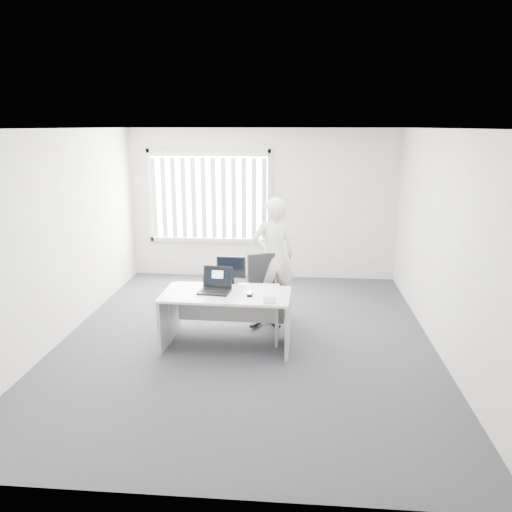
# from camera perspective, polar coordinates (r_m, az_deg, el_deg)

# --- Properties ---
(ground) EXTENTS (6.00, 6.00, 0.00)m
(ground) POSITION_cam_1_polar(r_m,az_deg,el_deg) (6.90, -1.12, -9.56)
(ground) COLOR #4E4D55
(ground) RESTS_ON ground
(wall_back) EXTENTS (5.00, 0.02, 2.80)m
(wall_back) POSITION_cam_1_polar(r_m,az_deg,el_deg) (9.39, 0.74, 5.88)
(wall_back) COLOR silver
(wall_back) RESTS_ON ground
(wall_front) EXTENTS (5.00, 0.02, 2.80)m
(wall_front) POSITION_cam_1_polar(r_m,az_deg,el_deg) (3.62, -6.20, -8.69)
(wall_front) COLOR silver
(wall_front) RESTS_ON ground
(wall_left) EXTENTS (0.02, 6.00, 2.80)m
(wall_left) POSITION_cam_1_polar(r_m,az_deg,el_deg) (7.16, -21.52, 2.09)
(wall_left) COLOR silver
(wall_left) RESTS_ON ground
(wall_right) EXTENTS (0.02, 6.00, 2.80)m
(wall_right) POSITION_cam_1_polar(r_m,az_deg,el_deg) (6.68, 20.68, 1.33)
(wall_right) COLOR silver
(wall_right) RESTS_ON ground
(ceiling) EXTENTS (5.00, 6.00, 0.02)m
(ceiling) POSITION_cam_1_polar(r_m,az_deg,el_deg) (6.30, -1.25, 14.37)
(ceiling) COLOR white
(ceiling) RESTS_ON wall_back
(window) EXTENTS (2.32, 0.06, 1.76)m
(window) POSITION_cam_1_polar(r_m,az_deg,el_deg) (9.46, -5.37, 6.80)
(window) COLOR beige
(window) RESTS_ON wall_back
(blinds) EXTENTS (2.20, 0.10, 1.50)m
(blinds) POSITION_cam_1_polar(r_m,az_deg,el_deg) (9.40, -5.43, 6.57)
(blinds) COLOR white
(blinds) RESTS_ON wall_back
(desk_near) EXTENTS (1.66, 0.81, 0.75)m
(desk_near) POSITION_cam_1_polar(r_m,az_deg,el_deg) (6.49, -3.43, -6.03)
(desk_near) COLOR white
(desk_near) RESTS_ON ground
(desk_far) EXTENTS (1.48, 0.71, 0.67)m
(desk_far) POSITION_cam_1_polar(r_m,az_deg,el_deg) (6.85, -3.59, -5.42)
(desk_far) COLOR white
(desk_far) RESTS_ON ground
(office_chair) EXTENTS (0.74, 0.74, 1.00)m
(office_chair) POSITION_cam_1_polar(r_m,az_deg,el_deg) (7.44, 0.95, -5.16)
(office_chair) COLOR black
(office_chair) RESTS_ON ground
(person) EXTENTS (0.77, 0.62, 1.82)m
(person) POSITION_cam_1_polar(r_m,az_deg,el_deg) (7.54, 2.01, -0.12)
(person) COLOR white
(person) RESTS_ON ground
(laptop) EXTENTS (0.43, 0.40, 0.31)m
(laptop) POSITION_cam_1_polar(r_m,az_deg,el_deg) (6.41, -4.82, -2.90)
(laptop) COLOR black
(laptop) RESTS_ON desk_near
(paper_sheet) EXTENTS (0.28, 0.20, 0.00)m
(paper_sheet) POSITION_cam_1_polar(r_m,az_deg,el_deg) (6.32, -0.65, -4.56)
(paper_sheet) COLOR white
(paper_sheet) RESTS_ON desk_near
(mouse) EXTENTS (0.07, 0.11, 0.04)m
(mouse) POSITION_cam_1_polar(r_m,az_deg,el_deg) (6.31, -0.72, -4.40)
(mouse) COLOR silver
(mouse) RESTS_ON paper_sheet
(booklet) EXTENTS (0.17, 0.23, 0.01)m
(booklet) POSITION_cam_1_polar(r_m,az_deg,el_deg) (6.14, 1.54, -5.13)
(booklet) COLOR white
(booklet) RESTS_ON desk_near
(keyboard) EXTENTS (0.44, 0.16, 0.02)m
(keyboard) POSITION_cam_1_polar(r_m,az_deg,el_deg) (6.67, -3.20, -4.17)
(keyboard) COLOR black
(keyboard) RESTS_ON desk_far
(monitor) EXTENTS (0.41, 0.14, 0.41)m
(monitor) POSITION_cam_1_polar(r_m,az_deg,el_deg) (6.97, -2.86, -1.68)
(monitor) COLOR black
(monitor) RESTS_ON desk_far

